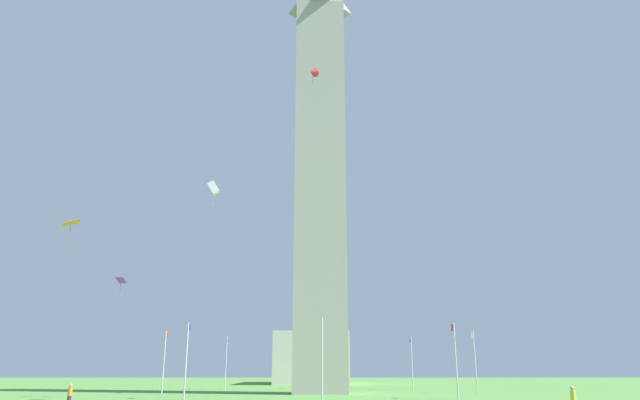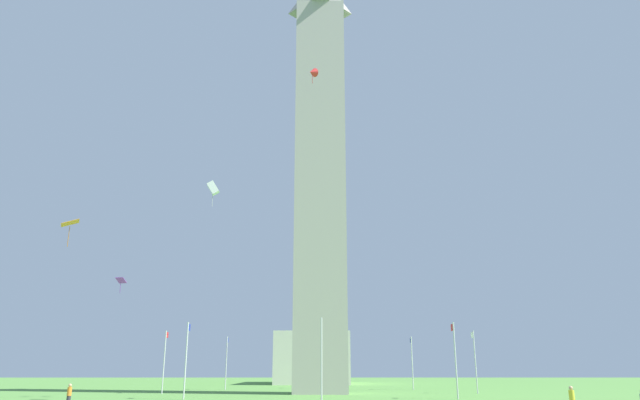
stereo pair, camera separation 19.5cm
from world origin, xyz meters
name	(u,v)px [view 2 (the right image)]	position (x,y,z in m)	size (l,w,h in m)	color
ground_plane	(320,394)	(0.00, 0.00, 0.00)	(260.00, 260.00, 0.00)	#548C3D
obelisk_monument	(320,160)	(0.00, 0.00, 28.28)	(6.22, 6.22, 56.56)	#A8A399
flagpole_n	(319,361)	(18.04, 0.00, 3.88)	(1.12, 0.14, 7.01)	silver
flagpole_ne	(226,360)	(12.78, 12.71, 3.88)	(1.12, 0.14, 7.01)	silver
flagpole_e	(164,358)	(0.07, 17.98, 3.88)	(1.12, 0.14, 7.01)	silver
flagpole_se	(186,356)	(-12.64, 12.71, 3.88)	(1.12, 0.14, 7.01)	silver
flagpole_s	(321,355)	(-17.91, 0.00, 3.88)	(1.12, 0.14, 7.01)	silver
flagpole_sw	(455,356)	(-12.64, -12.71, 3.88)	(1.12, 0.14, 7.01)	silver
flagpole_w	(475,358)	(0.07, -17.98, 3.88)	(1.12, 0.14, 7.01)	silver
flagpole_nw	(412,360)	(12.78, -12.71, 3.88)	(1.12, 0.14, 7.01)	silver
person_orange_shirt	(69,396)	(-24.05, 18.70, 0.82)	(0.32, 0.32, 1.66)	#2D2D38
kite_purple_diamond	(121,281)	(-10.04, 20.44, 11.35)	(1.03, 1.11, 1.55)	purple
kite_red_delta	(312,72)	(-15.78, 0.90, 32.06)	(1.40, 1.38, 1.84)	red
kite_white_box	(213,188)	(-18.01, 10.05, 18.80)	(0.74, 1.21, 2.48)	white
kite_orange_diamond	(70,224)	(-26.66, 19.06, 13.22)	(1.67, 1.63, 2.07)	orange
distant_building	(312,359)	(48.22, 1.21, 4.63)	(25.96, 13.61, 9.25)	beige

